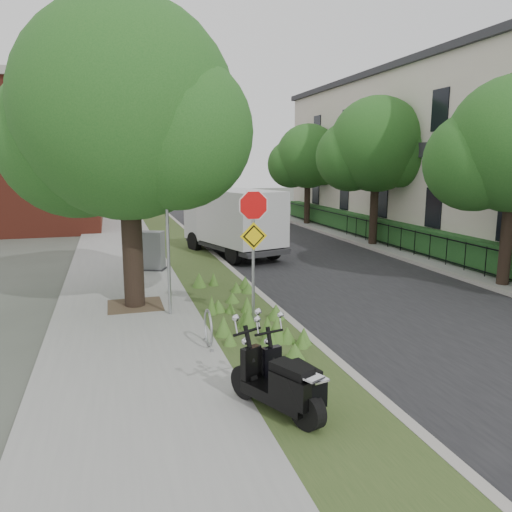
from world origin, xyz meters
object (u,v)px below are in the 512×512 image
(scooter_far, at_px, (296,390))
(box_truck, at_px, (234,220))
(utility_cabinet, at_px, (151,251))
(sign_assembly, at_px, (253,229))
(scooter_near, at_px, (283,391))

(scooter_far, height_order, box_truck, box_truck)
(scooter_far, bearing_deg, utility_cabinet, 96.31)
(sign_assembly, distance_m, scooter_far, 4.76)
(sign_assembly, height_order, utility_cabinet, sign_assembly)
(box_truck, relative_size, utility_cabinet, 4.12)
(scooter_near, height_order, scooter_far, scooter_near)
(scooter_far, height_order, utility_cabinet, utility_cabinet)
(sign_assembly, relative_size, scooter_far, 1.89)
(scooter_near, bearing_deg, utility_cabinet, 95.24)
(sign_assembly, height_order, box_truck, sign_assembly)
(scooter_far, distance_m, box_truck, 13.33)
(utility_cabinet, bearing_deg, scooter_far, -83.69)
(box_truck, bearing_deg, utility_cabinet, -149.33)
(sign_assembly, xyz_separation_m, utility_cabinet, (-1.82, 6.64, -1.57))
(scooter_near, relative_size, scooter_far, 1.00)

